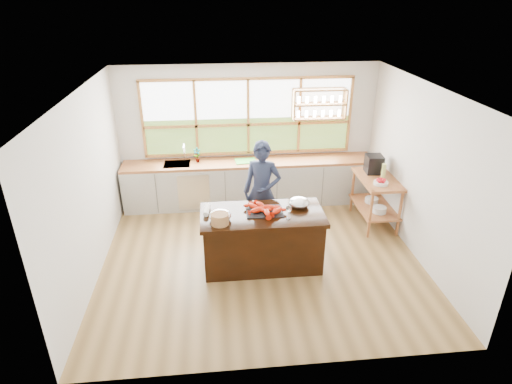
{
  "coord_description": "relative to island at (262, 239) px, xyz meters",
  "views": [
    {
      "loc": [
        -0.66,
        -5.78,
        3.95
      ],
      "look_at": [
        -0.06,
        0.15,
        1.09
      ],
      "focal_mm": 30.0,
      "sensor_mm": 36.0,
      "label": 1
    }
  ],
  "objects": [
    {
      "name": "wine_glass",
      "position": [
        0.36,
        -0.21,
        0.61
      ],
      "size": [
        0.08,
        0.08,
        0.22
      ],
      "color": "silver",
      "rests_on": "island"
    },
    {
      "name": "island",
      "position": [
        0.0,
        0.0,
        0.0
      ],
      "size": [
        1.85,
        0.9,
        0.9
      ],
      "color": "black",
      "rests_on": "ground_plane"
    },
    {
      "name": "back_counter",
      "position": [
        -0.02,
        2.14,
        0.0
      ],
      "size": [
        4.9,
        0.63,
        0.9
      ],
      "color": "#BAB8AF",
      "rests_on": "ground_plane"
    },
    {
      "name": "ground_plane",
      "position": [
        0.0,
        0.2,
        -0.45
      ],
      "size": [
        5.0,
        5.0,
        0.0
      ],
      "primitive_type": "plane",
      "color": "olive"
    },
    {
      "name": "potted_plant",
      "position": [
        -1.01,
        2.2,
        0.59
      ],
      "size": [
        0.16,
        0.11,
        0.29
      ],
      "primitive_type": "imported",
      "rotation": [
        0.0,
        0.0,
        0.08
      ],
      "color": "slate",
      "rests_on": "back_counter"
    },
    {
      "name": "cutting_board",
      "position": [
        -0.08,
        2.14,
        0.45
      ],
      "size": [
        0.42,
        0.33,
        0.01
      ],
      "primitive_type": "cube",
      "rotation": [
        0.0,
        0.0,
        0.08
      ],
      "color": "green",
      "rests_on": "back_counter"
    },
    {
      "name": "fruit_bowl",
      "position": [
        2.14,
        0.83,
        0.49
      ],
      "size": [
        0.25,
        0.25,
        0.11
      ],
      "color": "silver",
      "rests_on": "right_shelf_unit"
    },
    {
      "name": "lobster_pile",
      "position": [
        0.03,
        0.03,
        0.5
      ],
      "size": [
        0.55,
        0.48,
        0.08
      ],
      "color": "#C42A01",
      "rests_on": "slate_board"
    },
    {
      "name": "cook",
      "position": [
        0.09,
        0.8,
        0.42
      ],
      "size": [
        0.73,
        0.59,
        1.75
      ],
      "primitive_type": "imported",
      "rotation": [
        0.0,
        0.0,
        -0.31
      ],
      "color": "#1D243C",
      "rests_on": "ground_plane"
    },
    {
      "name": "parchment_roll",
      "position": [
        -0.83,
        0.12,
        0.49
      ],
      "size": [
        0.11,
        0.31,
        0.08
      ],
      "primitive_type": "cylinder",
      "rotation": [
        1.57,
        0.0,
        -0.11
      ],
      "color": "white",
      "rests_on": "island"
    },
    {
      "name": "slate_board",
      "position": [
        0.04,
        0.04,
        0.45
      ],
      "size": [
        0.56,
        0.41,
        0.02
      ],
      "primitive_type": "cube",
      "rotation": [
        0.0,
        0.0,
        -0.02
      ],
      "color": "black",
      "rests_on": "island"
    },
    {
      "name": "wicker_basket",
      "position": [
        -0.64,
        -0.25,
        0.53
      ],
      "size": [
        0.25,
        0.25,
        0.16
      ],
      "primitive_type": "cylinder",
      "color": "#9C7744",
      "rests_on": "island"
    },
    {
      "name": "mixing_bowl_left",
      "position": [
        -0.63,
        -0.13,
        0.51
      ],
      "size": [
        0.33,
        0.33,
        0.16
      ],
      "primitive_type": "ellipsoid",
      "color": "silver",
      "rests_on": "island"
    },
    {
      "name": "mixing_bowl_right",
      "position": [
        0.59,
        0.16,
        0.51
      ],
      "size": [
        0.32,
        0.32,
        0.16
      ],
      "primitive_type": "ellipsoid",
      "color": "silver",
      "rests_on": "island"
    },
    {
      "name": "wine_bottle",
      "position": [
        2.24,
        1.01,
        0.6
      ],
      "size": [
        0.09,
        0.09,
        0.3
      ],
      "primitive_type": "cylinder",
      "rotation": [
        0.0,
        0.0,
        0.21
      ],
      "color": "#B6C258",
      "rests_on": "right_shelf_unit"
    },
    {
      "name": "espresso_machine",
      "position": [
        2.19,
        1.36,
        0.61
      ],
      "size": [
        0.31,
        0.32,
        0.33
      ],
      "primitive_type": "cube",
      "rotation": [
        0.0,
        0.0,
        -0.07
      ],
      "color": "black",
      "rests_on": "right_shelf_unit"
    },
    {
      "name": "room_shell",
      "position": [
        0.02,
        0.71,
        1.3
      ],
      "size": [
        5.02,
        4.52,
        2.71
      ],
      "color": "beige",
      "rests_on": "ground_plane"
    },
    {
      "name": "right_shelf_unit",
      "position": [
        2.19,
        1.09,
        0.15
      ],
      "size": [
        0.62,
        1.1,
        0.9
      ],
      "color": "#96612E",
      "rests_on": "ground_plane"
    }
  ]
}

